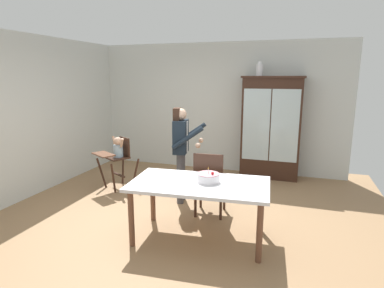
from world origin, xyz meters
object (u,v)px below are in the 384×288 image
Objects in this scene: ceramic_vase at (260,70)px; dining_table at (199,189)px; adult_person at (181,143)px; birthday_cake at (208,178)px; high_chair_with_toddler at (118,153)px; dining_chair_far_side at (209,180)px; china_cabinet at (271,128)px.

ceramic_vase is 0.15× the size of dining_table.
birthday_cake is at bearing -154.70° from adult_person.
dining_table is at bearing -147.24° from birthday_cake.
high_chair_with_toddler is 2.00m from dining_chair_far_side.
dining_table is at bearing -102.10° from china_cabinet.
dining_table is (-0.34, -2.85, -1.48)m from ceramic_vase.
china_cabinet is at bearing 60.68° from high_chair_with_toddler.
china_cabinet is 2.84m from birthday_cake.
high_chair_with_toddler is 0.54× the size of dining_table.
china_cabinet is at bearing 77.90° from dining_table.
dining_chair_far_side reaches higher than birthday_cake.
ceramic_vase is at bearing -104.85° from dining_chair_far_side.
high_chair_with_toddler reaches higher than birthday_cake.
adult_person is (-1.24, -1.76, -0.05)m from china_cabinet.
ceramic_vase is 3.23m from dining_table.
birthday_cake is 0.29× the size of dining_chair_far_side.
ceramic_vase reaches higher than birthday_cake.
birthday_cake is (-0.51, -2.78, -0.22)m from china_cabinet.
high_chair_with_toddler is at bearing -23.58° from dining_chair_far_side.
high_chair_with_toddler is 3.39× the size of birthday_cake.
high_chair_with_toddler is 0.99× the size of dining_chair_far_side.
high_chair_with_toddler is 1.37m from adult_person.
ceramic_vase is 0.28× the size of dining_chair_far_side.
ceramic_vase is at bearing 83.22° from dining_table.
birthday_cake is 0.67m from dining_chair_far_side.
ceramic_vase is at bearing 85.01° from birthday_cake.
adult_person is 1.29m from dining_table.
high_chair_with_toddler is at bearing -146.14° from ceramic_vase.
adult_person is 5.47× the size of birthday_cake.
birthday_cake is at bearing -100.48° from china_cabinet.
birthday_cake is at bearing 32.76° from dining_table.
dining_table is (1.94, -1.32, -0.00)m from high_chair_with_toddler.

